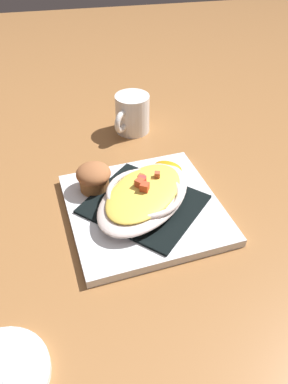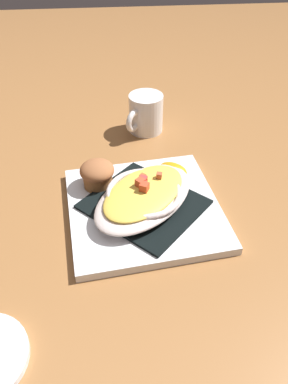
{
  "view_description": "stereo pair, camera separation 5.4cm",
  "coord_description": "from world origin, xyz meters",
  "px_view_note": "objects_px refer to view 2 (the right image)",
  "views": [
    {
      "loc": [
        -0.1,
        -0.48,
        0.46
      ],
      "look_at": [
        0.0,
        0.0,
        0.05
      ],
      "focal_mm": 35.91,
      "sensor_mm": 36.0,
      "label": 1
    },
    {
      "loc": [
        -0.05,
        -0.49,
        0.46
      ],
      "look_at": [
        0.0,
        0.0,
        0.05
      ],
      "focal_mm": 35.91,
      "sensor_mm": 36.0,
      "label": 2
    }
  ],
  "objects_px": {
    "square_plate": "(144,208)",
    "muffin": "(97,174)",
    "gratin_dish": "(144,195)",
    "orange_garnish": "(173,171)",
    "coffee_mug": "(145,116)"
  },
  "relations": [
    {
      "from": "gratin_dish",
      "to": "coffee_mug",
      "type": "height_order",
      "value": "coffee_mug"
    },
    {
      "from": "gratin_dish",
      "to": "square_plate",
      "type": "bearing_deg",
      "value": -88.89
    },
    {
      "from": "gratin_dish",
      "to": "orange_garnish",
      "type": "distance_m",
      "value": 0.1
    },
    {
      "from": "square_plate",
      "to": "gratin_dish",
      "type": "bearing_deg",
      "value": 91.11
    },
    {
      "from": "square_plate",
      "to": "muffin",
      "type": "relative_size",
      "value": 4.14
    },
    {
      "from": "muffin",
      "to": "coffee_mug",
      "type": "distance_m",
      "value": 0.24
    },
    {
      "from": "orange_garnish",
      "to": "coffee_mug",
      "type": "bearing_deg",
      "value": 99.62
    },
    {
      "from": "square_plate",
      "to": "gratin_dish",
      "type": "distance_m",
      "value": 0.03
    },
    {
      "from": "square_plate",
      "to": "orange_garnish",
      "type": "distance_m",
      "value": 0.1
    },
    {
      "from": "muffin",
      "to": "gratin_dish",
      "type": "bearing_deg",
      "value": -38.34
    },
    {
      "from": "gratin_dish",
      "to": "orange_garnish",
      "type": "height_order",
      "value": "gratin_dish"
    },
    {
      "from": "gratin_dish",
      "to": "coffee_mug",
      "type": "bearing_deg",
      "value": 83.94
    },
    {
      "from": "square_plate",
      "to": "orange_garnish",
      "type": "bearing_deg",
      "value": 51.0
    },
    {
      "from": "gratin_dish",
      "to": "muffin",
      "type": "height_order",
      "value": "gratin_dish"
    },
    {
      "from": "square_plate",
      "to": "muffin",
      "type": "bearing_deg",
      "value": 141.62
    }
  ]
}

